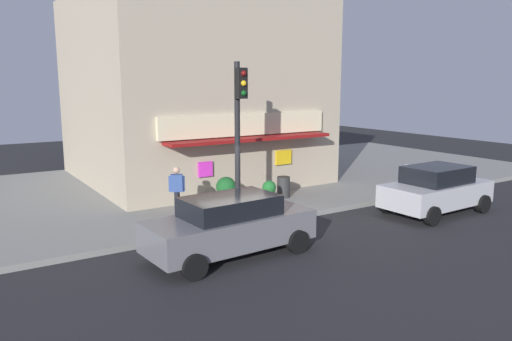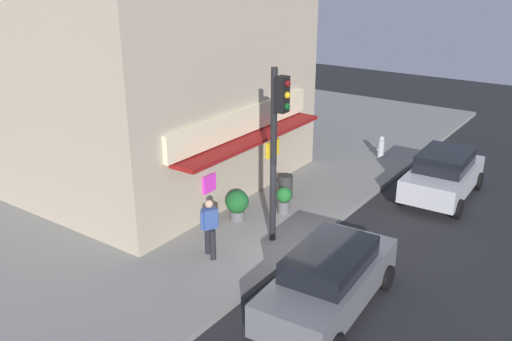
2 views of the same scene
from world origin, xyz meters
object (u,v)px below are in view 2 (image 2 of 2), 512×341
object	(u,v)px
traffic_light	(277,134)
potted_plant_by_doorway	(237,203)
pedestrian	(210,226)
potted_plant_by_window	(284,199)
parked_car_grey	(329,279)
parked_car_silver	(443,174)
fire_hydrant	(381,147)
trash_can	(286,186)

from	to	relation	value
traffic_light	potted_plant_by_doorway	bearing A→B (deg)	74.98
traffic_light	pedestrian	bearing A→B (deg)	151.97
potted_plant_by_window	parked_car_grey	xyz separation A→B (m)	(-3.62, -3.53, 0.18)
traffic_light	parked_car_silver	xyz separation A→B (m)	(6.29, -2.79, -2.52)
pedestrian	parked_car_silver	world-z (taller)	pedestrian
fire_hydrant	potted_plant_by_doorway	xyz separation A→B (m)	(-8.01, 1.32, 0.11)
parked_car_silver	potted_plant_by_doorway	bearing A→B (deg)	142.20
fire_hydrant	trash_can	distance (m)	5.77
pedestrian	traffic_light	bearing A→B (deg)	-28.03
parked_car_silver	fire_hydrant	bearing A→B (deg)	55.61
fire_hydrant	parked_car_silver	bearing A→B (deg)	-124.39
traffic_light	fire_hydrant	xyz separation A→B (m)	(8.47, 0.40, -2.75)
trash_can	potted_plant_by_doorway	xyz separation A→B (m)	(-2.34, 0.30, 0.15)
traffic_light	pedestrian	size ratio (longest dim) A/B	2.98
traffic_light	potted_plant_by_doorway	distance (m)	3.19
potted_plant_by_doorway	parked_car_silver	distance (m)	7.37
potted_plant_by_doorway	parked_car_silver	world-z (taller)	parked_car_silver
pedestrian	potted_plant_by_window	distance (m)	3.54
traffic_light	potted_plant_by_window	size ratio (longest dim) A/B	5.77
potted_plant_by_window	parked_car_silver	distance (m)	5.82
potted_plant_by_window	parked_car_silver	xyz separation A→B (m)	(4.56, -3.61, 0.19)
pedestrian	parked_car_grey	distance (m)	3.67
parked_car_grey	parked_car_silver	bearing A→B (deg)	-0.55
pedestrian	parked_car_grey	world-z (taller)	pedestrian
potted_plant_by_window	parked_car_silver	world-z (taller)	parked_car_silver
potted_plant_by_doorway	pedestrian	bearing A→B (deg)	-160.89
potted_plant_by_doorway	parked_car_silver	size ratio (longest dim) A/B	0.24
pedestrian	fire_hydrant	bearing A→B (deg)	-3.04
traffic_light	pedestrian	world-z (taller)	traffic_light
trash_can	potted_plant_by_window	world-z (taller)	potted_plant_by_window
parked_car_grey	potted_plant_by_doorway	bearing A→B (deg)	62.03
potted_plant_by_window	parked_car_grey	distance (m)	5.06
pedestrian	parked_car_silver	xyz separation A→B (m)	(8.07, -3.74, -0.24)
pedestrian	potted_plant_by_doorway	bearing A→B (deg)	19.11
fire_hydrant	potted_plant_by_doorway	distance (m)	8.12
parked_car_silver	traffic_light	bearing A→B (deg)	156.06
traffic_light	potted_plant_by_doorway	size ratio (longest dim) A/B	5.07
traffic_light	potted_plant_by_window	world-z (taller)	traffic_light
fire_hydrant	parked_car_grey	xyz separation A→B (m)	(-10.37, -3.12, 0.21)
fire_hydrant	potted_plant_by_window	bearing A→B (deg)	176.48
traffic_light	potted_plant_by_doorway	xyz separation A→B (m)	(0.46, 1.73, -2.64)
potted_plant_by_doorway	parked_car_grey	size ratio (longest dim) A/B	0.21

